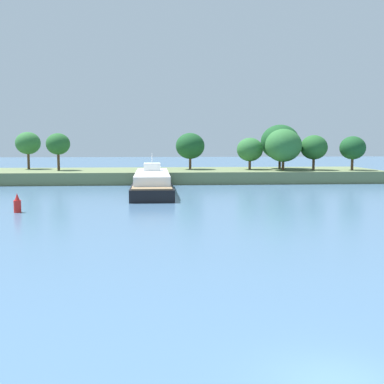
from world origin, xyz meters
TOP-DOWN VIEW (x-y plane):
  - treeline_island at (0.80, 72.79)m, footprint 72.27×15.87m
  - white_riverboat at (-5.68, 54.17)m, footprint 5.27×23.73m
  - channel_buoy_red at (-18.67, 36.18)m, footprint 0.70×0.70m

SIDE VIEW (x-z plane):
  - channel_buoy_red at x=-18.67m, z-range -0.14..1.76m
  - white_riverboat at x=-5.68m, z-range -1.34..3.90m
  - treeline_island at x=0.80m, z-range -2.32..7.48m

